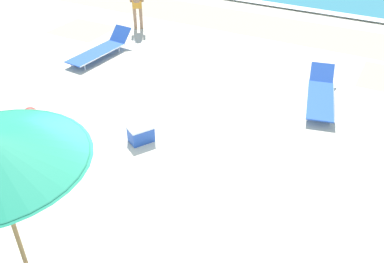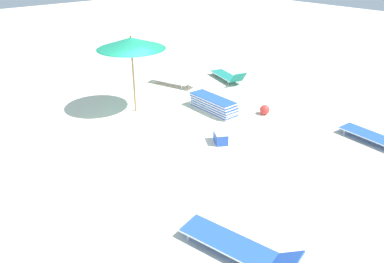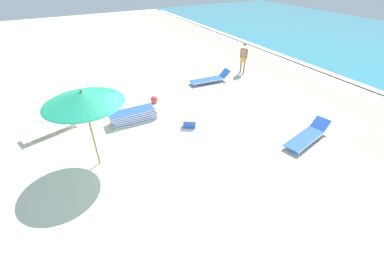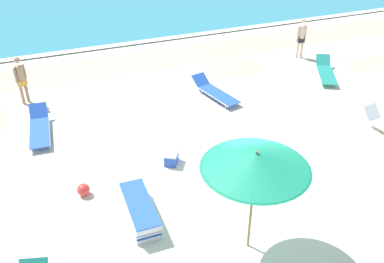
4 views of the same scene
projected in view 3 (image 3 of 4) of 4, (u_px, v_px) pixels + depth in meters
The scene contains 10 objects.
ground_plane at pixel (168, 165), 8.43m from camera, with size 60.00×60.00×0.16m.
beach_umbrella at pixel (83, 98), 7.11m from camera, with size 2.25×2.25×2.62m.
lounger_stack at pixel (133, 116), 10.48m from camera, with size 0.65×1.94×0.49m.
sun_lounger_under_umbrella at pixel (308, 136), 9.36m from camera, with size 1.11×2.39×0.51m.
sun_lounger_beside_umbrella at pixel (53, 127), 9.83m from camera, with size 1.26×2.32×0.50m.
sun_lounger_mid_beach_solo at pixel (210, 79), 13.84m from camera, with size 0.77×2.28×0.57m.
sun_lounger_mid_beach_pair_a at pixel (73, 100), 11.73m from camera, with size 1.16×2.20×0.62m.
beachgoer_shoreline_child at pixel (244, 56), 14.54m from camera, with size 0.39×0.31×1.76m.
beach_ball at pixel (154, 99), 11.88m from camera, with size 0.33×0.33×0.33m.
cooler_box at pixel (190, 122), 10.16m from camera, with size 0.56×0.61×0.37m.
Camera 3 is at (5.99, -2.34, 5.54)m, focal length 24.00 mm.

